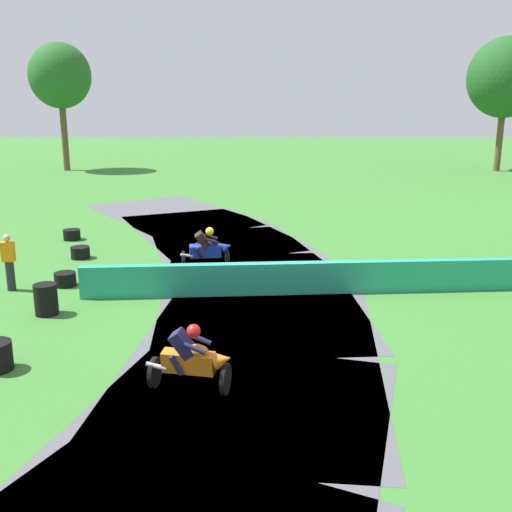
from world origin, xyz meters
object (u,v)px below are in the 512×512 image
Objects in this scene: motorcycle_chase_blue at (209,249)px; tire_stack_far at (66,279)px; tire_stack_extra_a at (82,252)px; tire_stack_extra_b at (73,235)px; motorcycle_lead_orange at (193,359)px; track_marshal at (10,262)px; tire_stack_mid_b at (47,299)px.

motorcycle_chase_blue is 4.43m from tire_stack_far.
tire_stack_extra_a is (-4.43, 1.30, -0.46)m from motorcycle_chase_blue.
tire_stack_extra_b is (-5.50, 3.99, -0.46)m from motorcycle_chase_blue.
motorcycle_chase_blue reaches higher than tire_stack_far.
tire_stack_far is (-4.03, -1.77, -0.46)m from motorcycle_chase_blue.
motorcycle_lead_orange reaches higher than tire_stack_extra_a.
tire_stack_mid_b is at bearing -50.04° from track_marshal.
tire_stack_extra_a is at bearing 96.71° from tire_stack_mid_b.
tire_stack_far is at bearing 95.73° from tire_stack_mid_b.
track_marshal is (-1.41, -0.41, 0.62)m from tire_stack_far.
tire_stack_extra_a is at bearing 73.82° from track_marshal.
tire_stack_extra_a is 2.89m from tire_stack_extra_b.
tire_stack_extra_a is 1.00× the size of tire_stack_extra_b.
tire_stack_mid_b is 1.25× the size of tire_stack_extra_b.
motorcycle_lead_orange reaches higher than tire_stack_mid_b.
tire_stack_mid_b is 1.25× the size of tire_stack_extra_a.
track_marshal is at bearing -89.51° from tire_stack_extra_b.
motorcycle_lead_orange is 2.74× the size of tire_stack_far.
motorcycle_lead_orange is at bearing -87.67° from motorcycle_chase_blue.
tire_stack_extra_b is at bearing 115.32° from motorcycle_lead_orange.
track_marshal is at bearing -163.89° from tire_stack_far.
tire_stack_extra_b is (-1.70, 8.14, -0.20)m from tire_stack_mid_b.
motorcycle_lead_orange is at bearing -46.81° from track_marshal.
tire_stack_far is 0.98× the size of tire_stack_extra_a.
tire_stack_extra_b is at bearing 144.01° from motorcycle_chase_blue.
tire_stack_mid_b is (-4.13, 4.19, -0.26)m from motorcycle_lead_orange.
motorcycle_chase_blue is 2.65× the size of tire_stack_extra_a.
motorcycle_lead_orange reaches higher than tire_stack_extra_b.
motorcycle_lead_orange is at bearing -45.39° from tire_stack_mid_b.
motorcycle_chase_blue is at bearing -35.99° from tire_stack_extra_b.
motorcycle_lead_orange reaches higher than motorcycle_chase_blue.
tire_stack_extra_b is (-5.84, 12.33, -0.46)m from motorcycle_lead_orange.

